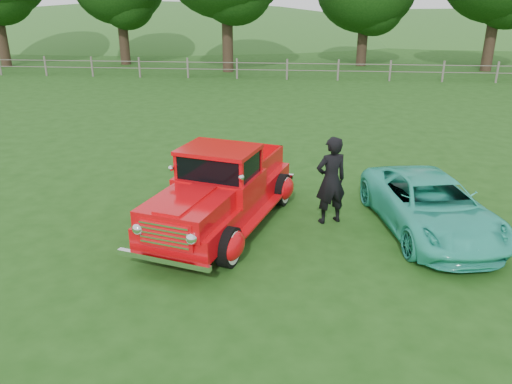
{
  "coord_description": "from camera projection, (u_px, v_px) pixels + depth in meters",
  "views": [
    {
      "loc": [
        1.16,
        -8.19,
        4.65
      ],
      "look_at": [
        0.22,
        1.2,
        0.93
      ],
      "focal_mm": 35.0,
      "sensor_mm": 36.0,
      "label": 1
    }
  ],
  "objects": [
    {
      "name": "distant_hills",
      "position": [
        267.0,
        70.0,
        66.49
      ],
      "size": [
        116.0,
        60.0,
        18.0
      ],
      "color": "#2F6926",
      "rests_on": "ground"
    },
    {
      "name": "ground",
      "position": [
        238.0,
        261.0,
        9.4
      ],
      "size": [
        140.0,
        140.0,
        0.0
      ],
      "primitive_type": "plane",
      "color": "#1C4612",
      "rests_on": "ground"
    },
    {
      "name": "man",
      "position": [
        331.0,
        180.0,
        10.68
      ],
      "size": [
        0.84,
        0.72,
        1.94
      ],
      "primitive_type": "imported",
      "rotation": [
        0.0,
        0.0,
        3.58
      ],
      "color": "black",
      "rests_on": "ground"
    },
    {
      "name": "teal_sedan",
      "position": [
        430.0,
        205.0,
        10.4
      ],
      "size": [
        2.71,
        4.46,
        1.16
      ],
      "primitive_type": "imported",
      "rotation": [
        0.0,
        0.0,
        0.2
      ],
      "color": "#31C4A8",
      "rests_on": "ground"
    },
    {
      "name": "fence_line",
      "position": [
        287.0,
        69.0,
        29.54
      ],
      "size": [
        48.0,
        0.12,
        1.2
      ],
      "color": "slate",
      "rests_on": "ground"
    },
    {
      "name": "red_pickup",
      "position": [
        221.0,
        192.0,
        10.55
      ],
      "size": [
        3.14,
        5.27,
        1.78
      ],
      "rotation": [
        0.0,
        0.0,
        -0.26
      ],
      "color": "black",
      "rests_on": "ground"
    }
  ]
}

